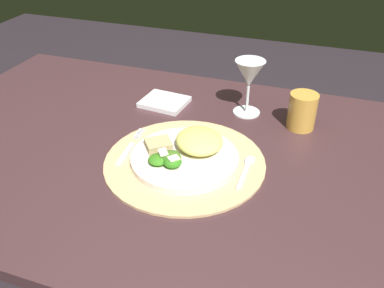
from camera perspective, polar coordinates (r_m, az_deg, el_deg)
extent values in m
cube|color=#3D2528|center=(0.97, -1.16, -1.79)|extent=(1.44, 0.85, 0.03)
cylinder|color=#3E2A25|center=(1.71, -17.62, -1.34)|extent=(0.07, 0.07, 0.71)
cylinder|color=tan|center=(0.92, -1.02, -2.49)|extent=(0.36, 0.36, 0.01)
cylinder|color=silver|center=(0.92, -1.03, -1.95)|extent=(0.24, 0.24, 0.02)
ellipsoid|color=#DCD267|center=(0.93, 0.94, 0.35)|extent=(0.15, 0.16, 0.04)
ellipsoid|color=#3F7124|center=(0.89, -2.84, -1.94)|extent=(0.04, 0.05, 0.02)
ellipsoid|color=#36781A|center=(0.89, -4.76, -2.19)|extent=(0.06, 0.06, 0.02)
ellipsoid|color=#2F781A|center=(0.87, -2.73, -2.51)|extent=(0.04, 0.04, 0.02)
ellipsoid|color=#4A6E22|center=(0.89, -2.95, -1.87)|extent=(0.06, 0.06, 0.02)
cube|color=beige|center=(0.88, -4.06, -1.13)|extent=(0.03, 0.03, 0.01)
cube|color=beige|center=(0.87, -2.57, -2.00)|extent=(0.03, 0.03, 0.01)
cube|color=tan|center=(0.94, -4.70, -0.10)|extent=(0.07, 0.07, 0.02)
cube|color=silver|center=(0.95, -9.24, -1.35)|extent=(0.02, 0.09, 0.00)
cube|color=silver|center=(1.02, -7.68, 1.46)|extent=(0.01, 0.05, 0.00)
cube|color=silver|center=(1.02, -7.47, 1.44)|extent=(0.01, 0.05, 0.00)
cube|color=silver|center=(1.02, -7.26, 1.41)|extent=(0.01, 0.05, 0.00)
cube|color=silver|center=(1.02, -7.05, 1.38)|extent=(0.01, 0.05, 0.00)
cube|color=silver|center=(0.88, 7.19, -4.44)|extent=(0.01, 0.09, 0.00)
ellipsoid|color=silver|center=(0.93, 8.06, -2.24)|extent=(0.02, 0.04, 0.01)
cube|color=white|center=(1.17, -3.86, 5.87)|extent=(0.13, 0.12, 0.01)
cylinder|color=silver|center=(1.13, 7.58, 4.44)|extent=(0.07, 0.07, 0.00)
cylinder|color=silver|center=(1.11, 7.73, 6.22)|extent=(0.01, 0.01, 0.08)
cone|color=silver|center=(1.08, 8.02, 9.68)|extent=(0.08, 0.08, 0.07)
cylinder|color=gold|center=(1.07, 15.11, 4.45)|extent=(0.07, 0.07, 0.09)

